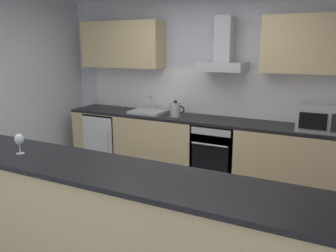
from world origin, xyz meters
TOP-DOWN VIEW (x-y plane):
  - ground at (0.00, 0.00)m, footprint 5.85×4.88m
  - wall_back at (0.00, 2.00)m, footprint 5.85×0.12m
  - backsplash_tile at (0.00, 1.93)m, footprint 4.12×0.02m
  - counter_back at (0.00, 1.62)m, footprint 4.27×0.60m
  - counter_island at (0.21, -0.79)m, footprint 3.38×0.64m
  - upper_cabinets at (0.00, 1.77)m, footprint 4.21×0.32m
  - oven at (0.23, 1.59)m, footprint 0.60×0.62m
  - refrigerator at (-1.62, 1.59)m, footprint 0.58×0.60m
  - microwave at (1.50, 1.57)m, footprint 0.50×0.38m
  - sink at (-0.88, 1.61)m, footprint 0.50×0.40m
  - kettle at (-0.40, 1.56)m, footprint 0.29×0.15m
  - range_hood at (0.23, 1.72)m, footprint 0.62×0.45m
  - wine_glass at (-0.74, -0.83)m, footprint 0.08×0.08m

SIDE VIEW (x-z plane):
  - ground at x=0.00m, z-range -0.02..0.00m
  - refrigerator at x=-1.62m, z-range 0.00..0.85m
  - counter_back at x=0.00m, z-range 0.00..0.90m
  - oven at x=0.23m, z-range 0.06..0.86m
  - counter_island at x=0.21m, z-range 0.01..0.99m
  - sink at x=-0.88m, z-range 0.80..1.06m
  - kettle at x=-0.40m, z-range 0.89..1.13m
  - microwave at x=1.50m, z-range 0.90..1.20m
  - wine_glass at x=-0.74m, z-range 1.01..1.19m
  - backsplash_tile at x=0.00m, z-range 0.90..1.56m
  - wall_back at x=0.00m, z-range 0.00..2.60m
  - range_hood at x=0.23m, z-range 1.43..2.15m
  - upper_cabinets at x=0.00m, z-range 1.56..2.26m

